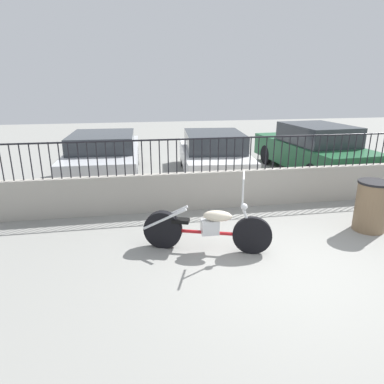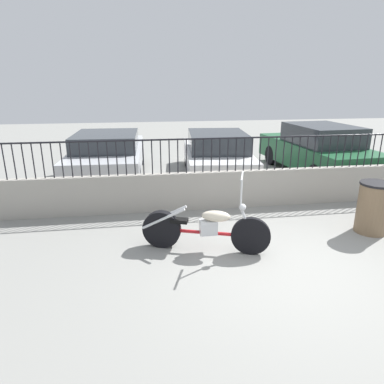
{
  "view_description": "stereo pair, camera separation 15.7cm",
  "coord_description": "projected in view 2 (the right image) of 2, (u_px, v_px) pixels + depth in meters",
  "views": [
    {
      "loc": [
        -2.25,
        -4.21,
        2.66
      ],
      "look_at": [
        -1.18,
        1.75,
        0.7
      ],
      "focal_mm": 32.0,
      "sensor_mm": 36.0,
      "label": 1
    },
    {
      "loc": [
        -2.1,
        -4.24,
        2.66
      ],
      "look_at": [
        -1.18,
        1.75,
        0.7
      ],
      "focal_mm": 32.0,
      "sensor_mm": 36.0,
      "label": 2
    }
  ],
  "objects": [
    {
      "name": "trash_bin",
      "position": [
        373.0,
        208.0,
        6.22
      ],
      "size": [
        0.59,
        0.59,
        0.95
      ],
      "color": "brown",
      "rests_on": "ground_plane"
    },
    {
      "name": "motorcycle_red",
      "position": [
        199.0,
        228.0,
        5.57
      ],
      "size": [
        2.02,
        0.86,
        1.32
      ],
      "rotation": [
        0.0,
        0.0,
        -0.33
      ],
      "color": "black",
      "rests_on": "ground_plane"
    },
    {
      "name": "car_green",
      "position": [
        317.0,
        150.0,
        10.13
      ],
      "size": [
        2.01,
        4.51,
        1.48
      ],
      "rotation": [
        0.0,
        0.0,
        1.64
      ],
      "color": "black",
      "rests_on": "ground_plane"
    },
    {
      "name": "low_wall",
      "position": [
        239.0,
        189.0,
        7.53
      ],
      "size": [
        9.97,
        0.18,
        0.82
      ],
      "color": "#9E998E",
      "rests_on": "ground_plane"
    },
    {
      "name": "car_white",
      "position": [
        216.0,
        154.0,
        9.93
      ],
      "size": [
        2.12,
        4.25,
        1.3
      ],
      "rotation": [
        0.0,
        0.0,
        1.48
      ],
      "color": "black",
      "rests_on": "ground_plane"
    },
    {
      "name": "fence_railing",
      "position": [
        240.0,
        148.0,
        7.25
      ],
      "size": [
        9.97,
        0.04,
        0.73
      ],
      "color": "black",
      "rests_on": "low_wall"
    },
    {
      "name": "ground_plane",
      "position": [
        288.0,
        268.0,
        5.1
      ],
      "size": [
        40.0,
        40.0,
        0.0
      ],
      "primitive_type": "plane",
      "color": "gray"
    },
    {
      "name": "car_silver",
      "position": [
        108.0,
        154.0,
        9.88
      ],
      "size": [
        2.05,
        4.48,
        1.29
      ],
      "rotation": [
        0.0,
        0.0,
        1.54
      ],
      "color": "black",
      "rests_on": "ground_plane"
    }
  ]
}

